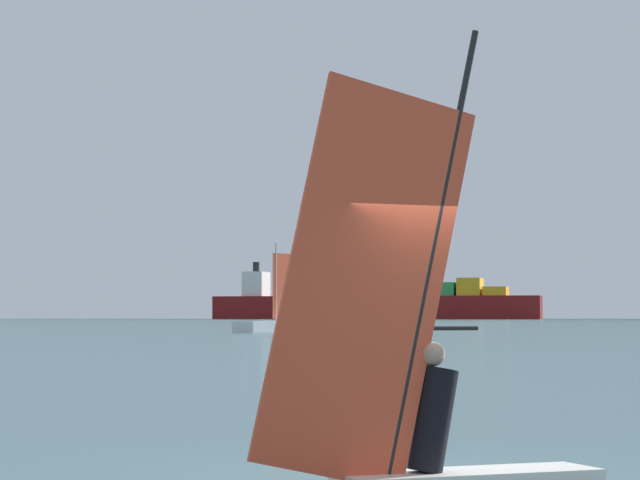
# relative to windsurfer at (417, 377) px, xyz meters

# --- Properties ---
(ground_plane) EXTENTS (4000.00, 4000.00, 0.00)m
(ground_plane) POSITION_rel_windsurfer_xyz_m (-0.65, 0.82, -0.97)
(ground_plane) COLOR #386066
(windsurfer) EXTENTS (2.82, 2.39, 4.16)m
(windsurfer) POSITION_rel_windsurfer_xyz_m (0.00, 0.00, 0.00)
(windsurfer) COLOR white
(windsurfer) RESTS_ON ground_plane
(cargo_ship) EXTENTS (196.38, 49.02, 34.53)m
(cargo_ship) POSITION_rel_windsurfer_xyz_m (-219.43, 806.07, 8.84)
(cargo_ship) COLOR maroon
(cargo_ship) RESTS_ON ground_plane
(distant_headland) EXTENTS (1292.89, 339.75, 43.63)m
(distant_headland) POSITION_rel_windsurfer_xyz_m (-278.45, 1377.70, 20.85)
(distant_headland) COLOR #4C564C
(distant_headland) RESTS_ON ground_plane
(small_sailboat) EXTENTS (6.59, 9.23, 8.62)m
(small_sailboat) POSITION_rel_windsurfer_xyz_m (-42.51, 117.65, -0.24)
(small_sailboat) COLOR white
(small_sailboat) RESTS_ON ground_plane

